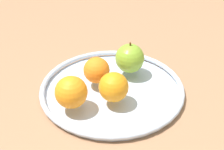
{
  "coord_description": "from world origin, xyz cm",
  "views": [
    {
      "loc": [
        -43.24,
        -43.06,
        46.13
      ],
      "look_at": [
        0.0,
        0.0,
        4.8
      ],
      "focal_mm": 51.24,
      "sensor_mm": 36.0,
      "label": 1
    }
  ],
  "objects_px": {
    "apple": "(130,58)",
    "orange_front_left": "(97,70)",
    "orange_front_right": "(71,92)",
    "orange_back_right": "(114,87)",
    "fruit_bowl": "(112,89)"
  },
  "relations": [
    {
      "from": "orange_back_right",
      "to": "fruit_bowl",
      "type": "bearing_deg",
      "value": 48.76
    },
    {
      "from": "orange_back_right",
      "to": "orange_front_left",
      "type": "xyz_separation_m",
      "value": [
        0.02,
        0.08,
        -0.0
      ]
    },
    {
      "from": "fruit_bowl",
      "to": "apple",
      "type": "relative_size",
      "value": 4.25
    },
    {
      "from": "fruit_bowl",
      "to": "orange_front_left",
      "type": "xyz_separation_m",
      "value": [
        -0.01,
        0.04,
        0.04
      ]
    },
    {
      "from": "apple",
      "to": "orange_front_left",
      "type": "distance_m",
      "value": 0.09
    },
    {
      "from": "fruit_bowl",
      "to": "orange_front_right",
      "type": "relative_size",
      "value": 4.84
    },
    {
      "from": "orange_back_right",
      "to": "orange_front_right",
      "type": "distance_m",
      "value": 0.09
    },
    {
      "from": "fruit_bowl",
      "to": "orange_back_right",
      "type": "distance_m",
      "value": 0.07
    },
    {
      "from": "orange_front_right",
      "to": "orange_back_right",
      "type": "bearing_deg",
      "value": -31.89
    },
    {
      "from": "apple",
      "to": "orange_back_right",
      "type": "height_order",
      "value": "apple"
    },
    {
      "from": "fruit_bowl",
      "to": "orange_back_right",
      "type": "xyz_separation_m",
      "value": [
        -0.03,
        -0.04,
        0.04
      ]
    },
    {
      "from": "fruit_bowl",
      "to": "apple",
      "type": "height_order",
      "value": "apple"
    },
    {
      "from": "orange_front_right",
      "to": "orange_front_left",
      "type": "xyz_separation_m",
      "value": [
        0.1,
        0.03,
        -0.0
      ]
    },
    {
      "from": "apple",
      "to": "orange_front_right",
      "type": "height_order",
      "value": "apple"
    },
    {
      "from": "orange_back_right",
      "to": "orange_front_right",
      "type": "height_order",
      "value": "orange_front_right"
    }
  ]
}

